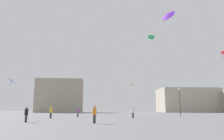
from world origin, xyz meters
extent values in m
cylinder|color=#2D2D33|center=(3.72, 28.32, 0.41)|extent=(0.27, 0.27, 0.82)
cylinder|color=white|center=(3.72, 28.32, 1.18)|extent=(0.39, 0.39, 0.71)
sphere|color=tan|center=(3.72, 28.32, 1.67)|extent=(0.27, 0.27, 0.27)
cylinder|color=#2D2D33|center=(-9.01, 17.88, 0.38)|extent=(0.25, 0.25, 0.75)
cylinder|color=black|center=(-9.01, 17.88, 1.08)|extent=(0.36, 0.36, 0.66)
sphere|color=tan|center=(-9.01, 17.88, 1.53)|extent=(0.25, 0.25, 0.25)
cylinder|color=#2D2D33|center=(-5.32, 31.87, 0.37)|extent=(0.24, 0.24, 0.75)
cylinder|color=purple|center=(-5.32, 31.87, 1.07)|extent=(0.36, 0.36, 0.65)
sphere|color=tan|center=(-5.32, 31.87, 1.52)|extent=(0.24, 0.24, 0.24)
cylinder|color=#2D2D33|center=(-1.70, 16.11, 0.41)|extent=(0.27, 0.27, 0.81)
cylinder|color=orange|center=(-1.70, 16.11, 1.17)|extent=(0.39, 0.39, 0.71)
sphere|color=tan|center=(-1.70, 16.11, 1.65)|extent=(0.27, 0.27, 0.27)
cylinder|color=#2D2D33|center=(-8.73, 27.07, 0.42)|extent=(0.27, 0.27, 0.84)
cylinder|color=yellow|center=(-8.73, 27.07, 1.21)|extent=(0.40, 0.40, 0.73)
sphere|color=tan|center=(-8.73, 27.07, 1.71)|extent=(0.27, 0.27, 0.27)
cone|color=blue|center=(-13.59, 24.05, 5.28)|extent=(0.93, 1.04, 0.67)
sphere|color=blue|center=(-13.67, 24.16, 5.07)|extent=(0.10, 0.10, 0.10)
sphere|color=blue|center=(-13.76, 24.27, 4.86)|extent=(0.10, 0.10, 0.10)
sphere|color=blue|center=(-13.84, 24.38, 4.65)|extent=(0.10, 0.10, 0.10)
cylinder|color=silver|center=(-11.16, 25.56, 3.29)|extent=(4.87, 3.04, 4.00)
pyramid|color=yellow|center=(4.77, 37.79, 6.25)|extent=(0.60, 1.09, 0.51)
sphere|color=yellow|center=(4.68, 37.91, 6.02)|extent=(0.10, 0.10, 0.10)
sphere|color=yellow|center=(4.61, 38.03, 5.81)|extent=(0.10, 0.10, 0.10)
sphere|color=yellow|center=(4.54, 38.15, 5.60)|extent=(0.10, 0.10, 0.10)
cylinder|color=silver|center=(4.23, 33.05, 3.77)|extent=(1.05, 9.48, 4.95)
pyramid|color=green|center=(7.59, 30.69, 14.12)|extent=(1.23, 1.32, 0.58)
sphere|color=green|center=(7.55, 30.54, 13.89)|extent=(0.10, 0.10, 0.10)
sphere|color=green|center=(7.54, 30.40, 13.68)|extent=(0.10, 0.10, 0.10)
sphere|color=green|center=(7.52, 30.26, 13.47)|extent=(0.10, 0.10, 0.10)
cylinder|color=silver|center=(5.64, 29.50, 7.70)|extent=(3.87, 2.39, 12.80)
cone|color=purple|center=(5.43, 13.79, 10.41)|extent=(1.62, 1.67, 1.22)
sphere|color=purple|center=(5.31, 13.86, 10.20)|extent=(0.10, 0.10, 0.10)
sphere|color=purple|center=(5.19, 13.93, 9.99)|extent=(0.10, 0.10, 0.10)
sphere|color=purple|center=(5.07, 14.00, 9.78)|extent=(0.10, 0.10, 0.10)
cylinder|color=silver|center=(1.87, 14.95, 5.85)|extent=(7.14, 2.33, 9.12)
sphere|color=red|center=(13.08, 17.96, 7.42)|extent=(0.10, 0.10, 0.10)
sphere|color=red|center=(12.95, 18.01, 7.21)|extent=(0.10, 0.10, 0.10)
cube|color=#A39984|center=(-19.00, 81.92, 6.59)|extent=(19.03, 12.03, 13.18)
cube|color=#B2A893|center=(35.00, 85.64, 5.02)|extent=(24.43, 14.27, 10.04)
cylinder|color=#2D2D30|center=(13.88, 35.67, 2.52)|extent=(0.12, 0.12, 5.03)
sphere|color=#EAE5C6|center=(13.88, 35.67, 5.18)|extent=(0.36, 0.36, 0.36)
camera|label=1|loc=(-0.65, -5.23, 1.40)|focal=33.81mm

